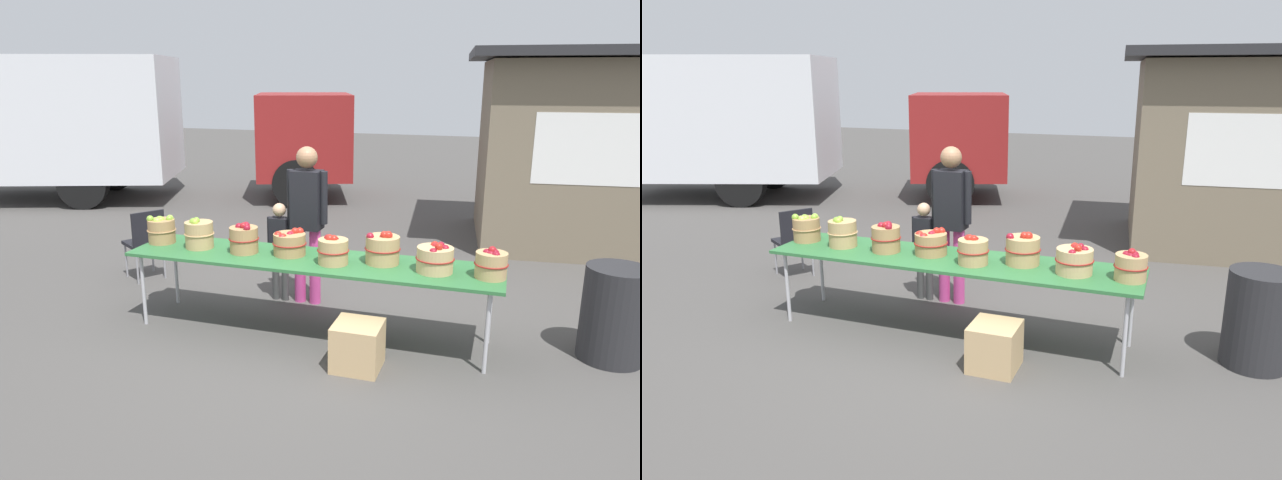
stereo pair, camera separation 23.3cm
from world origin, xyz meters
TOP-DOWN VIEW (x-y plane):
  - ground_plane at (0.00, 0.00)m, footprint 40.00×40.00m
  - market_table at (0.00, 0.00)m, footprint 3.50×0.76m
  - apple_basket_green_0 at (-1.61, 0.06)m, footprint 0.29×0.29m
  - apple_basket_green_1 at (-1.16, 0.01)m, footprint 0.30×0.30m
  - apple_basket_red_0 at (-0.67, -0.00)m, footprint 0.29×0.29m
  - apple_basket_red_1 at (-0.23, 0.06)m, footprint 0.33×0.33m
  - apple_basket_red_2 at (0.24, -0.07)m, footprint 0.29×0.29m
  - apple_basket_red_3 at (0.67, 0.07)m, footprint 0.33×0.33m
  - apple_basket_red_4 at (1.15, -0.02)m, footprint 0.33×0.33m
  - apple_basket_red_5 at (1.62, -0.04)m, footprint 0.28×0.28m
  - vendor_adult at (-0.29, 0.76)m, footprint 0.45×0.23m
  - child_customer at (-0.60, 0.74)m, footprint 0.29×0.15m
  - box_truck at (-5.65, 5.00)m, footprint 7.97×4.64m
  - food_kiosk at (2.77, 4.33)m, footprint 3.77×3.24m
  - folding_chair at (-2.38, 0.87)m, footprint 0.55×0.55m
  - trash_barrel at (2.65, 0.31)m, footprint 0.54×0.54m
  - produce_crate at (0.60, -0.53)m, footprint 0.40×0.40m

SIDE VIEW (x-z plane):
  - ground_plane at x=0.00m, z-range 0.00..0.00m
  - produce_crate at x=0.60m, z-range 0.00..0.40m
  - trash_barrel at x=2.65m, z-range 0.00..0.83m
  - folding_chair at x=-2.38m, z-range 0.08..0.94m
  - child_customer at x=-0.60m, z-range 0.10..1.18m
  - market_table at x=0.00m, z-range 0.34..1.09m
  - apple_basket_red_1 at x=-0.23m, z-range 0.74..0.99m
  - apple_basket_red_4 at x=1.15m, z-range 0.73..1.01m
  - apple_basket_red_5 at x=1.62m, z-range 0.74..1.01m
  - apple_basket_red_2 at x=0.24m, z-range 0.74..1.01m
  - apple_basket_red_3 at x=0.67m, z-range 0.73..1.04m
  - apple_basket_red_0 at x=-0.67m, z-range 0.74..1.03m
  - apple_basket_green_0 at x=-1.61m, z-range 0.74..1.03m
  - apple_basket_green_1 at x=-1.16m, z-range 0.73..1.04m
  - vendor_adult at x=-0.29m, z-range 0.15..1.84m
  - food_kiosk at x=2.77m, z-range 0.01..2.75m
  - box_truck at x=-5.65m, z-range 0.11..2.86m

